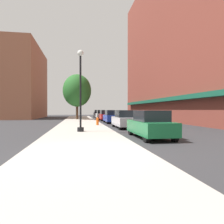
{
  "coord_description": "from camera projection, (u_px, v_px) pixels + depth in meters",
  "views": [
    {
      "loc": [
        -0.26,
        -7.63,
        1.69
      ],
      "look_at": [
        3.59,
        15.46,
        1.44
      ],
      "focal_mm": 32.59,
      "sensor_mm": 36.0,
      "label": 1
    }
  ],
  "objects": [
    {
      "name": "ground_plane",
      "position": [
        112.0,
        123.0,
        26.0
      ],
      "size": [
        90.0,
        90.0,
        0.0
      ],
      "primitive_type": "plane",
      "color": "#2D2D30"
    },
    {
      "name": "sidewalk_slab",
      "position": [
        80.0,
        122.0,
        26.33
      ],
      "size": [
        4.8,
        50.0,
        0.12
      ],
      "primitive_type": "cube",
      "color": "#A8A399",
      "rests_on": "ground"
    },
    {
      "name": "building_right_brick",
      "position": [
        177.0,
        38.0,
        31.61
      ],
      "size": [
        6.8,
        40.0,
        25.74
      ],
      "color": "brown",
      "rests_on": "ground"
    },
    {
      "name": "building_far_background",
      "position": [
        26.0,
        83.0,
        42.2
      ],
      "size": [
        6.8,
        18.0,
        14.47
      ],
      "color": "#9E6047",
      "rests_on": "ground"
    },
    {
      "name": "car_silver",
      "position": [
        125.0,
        119.0,
        18.76
      ],
      "size": [
        1.8,
        4.3,
        1.66
      ],
      "rotation": [
        0.0,
        0.0,
        -0.02
      ],
      "color": "black",
      "rests_on": "ground"
    },
    {
      "name": "car_blue",
      "position": [
        112.0,
        117.0,
        25.97
      ],
      "size": [
        1.8,
        4.3,
        1.66
      ],
      "rotation": [
        0.0,
        0.0,
        -0.02
      ],
      "color": "black",
      "rests_on": "ground"
    },
    {
      "name": "fire_hydrant",
      "position": [
        97.0,
        121.0,
        20.99
      ],
      "size": [
        0.33,
        0.26,
        0.79
      ],
      "color": "#E05614",
      "rests_on": "sidewalk_slab"
    },
    {
      "name": "parking_meter_near",
      "position": [
        94.0,
        115.0,
        29.5
      ],
      "size": [
        0.14,
        0.09,
        1.31
      ],
      "color": "slate",
      "rests_on": "sidewalk_slab"
    },
    {
      "name": "tree_near",
      "position": [
        77.0,
        91.0,
        33.96
      ],
      "size": [
        4.7,
        4.7,
        7.51
      ],
      "color": "#422D1E",
      "rests_on": "sidewalk_slab"
    },
    {
      "name": "lamppost",
      "position": [
        80.0,
        89.0,
        14.7
      ],
      "size": [
        0.48,
        0.48,
        5.9
      ],
      "color": "black",
      "rests_on": "sidewalk_slab"
    },
    {
      "name": "car_green",
      "position": [
        150.0,
        125.0,
        12.14
      ],
      "size": [
        1.8,
        4.3,
        1.66
      ],
      "rotation": [
        0.0,
        0.0,
        -0.01
      ],
      "color": "black",
      "rests_on": "ground"
    },
    {
      "name": "car_red",
      "position": [
        106.0,
        115.0,
        31.98
      ],
      "size": [
        1.8,
        4.3,
        1.66
      ],
      "rotation": [
        0.0,
        0.0,
        0.01
      ],
      "color": "black",
      "rests_on": "ground"
    },
    {
      "name": "car_white",
      "position": [
        101.0,
        115.0,
        37.83
      ],
      "size": [
        1.8,
        4.3,
        1.66
      ],
      "rotation": [
        0.0,
        0.0,
        0.0
      ],
      "color": "black",
      "rests_on": "ground"
    },
    {
      "name": "car_black",
      "position": [
        98.0,
        114.0,
        44.09
      ],
      "size": [
        1.8,
        4.3,
        1.66
      ],
      "rotation": [
        0.0,
        0.0,
        0.0
      ],
      "color": "black",
      "rests_on": "ground"
    }
  ]
}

